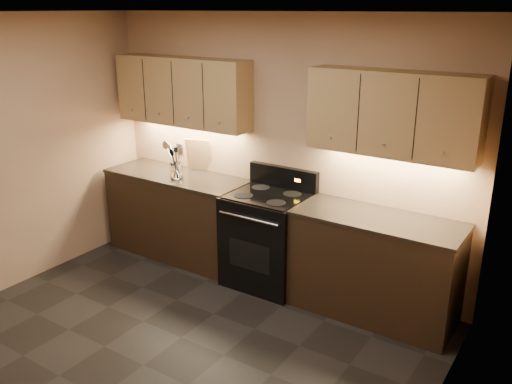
# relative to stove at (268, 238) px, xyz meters

# --- Properties ---
(floor) EXTENTS (4.00, 4.00, 0.00)m
(floor) POSITION_rel_stove_xyz_m (-0.08, -1.68, -0.48)
(floor) COLOR black
(floor) RESTS_ON ground
(ceiling) EXTENTS (4.00, 4.00, 0.00)m
(ceiling) POSITION_rel_stove_xyz_m (-0.08, -1.68, 2.12)
(ceiling) COLOR silver
(ceiling) RESTS_ON wall_back
(wall_back) EXTENTS (4.00, 0.04, 2.60)m
(wall_back) POSITION_rel_stove_xyz_m (-0.08, 0.32, 0.82)
(wall_back) COLOR tan
(wall_back) RESTS_ON ground
(wall_right) EXTENTS (0.04, 4.00, 2.60)m
(wall_right) POSITION_rel_stove_xyz_m (1.92, -1.68, 0.82)
(wall_right) COLOR tan
(wall_right) RESTS_ON ground
(counter_left) EXTENTS (1.62, 0.62, 0.93)m
(counter_left) POSITION_rel_stove_xyz_m (-1.18, 0.02, -0.01)
(counter_left) COLOR black
(counter_left) RESTS_ON ground
(counter_right) EXTENTS (1.46, 0.62, 0.93)m
(counter_right) POSITION_rel_stove_xyz_m (1.10, 0.02, -0.01)
(counter_right) COLOR black
(counter_right) RESTS_ON ground
(stove) EXTENTS (0.76, 0.68, 1.14)m
(stove) POSITION_rel_stove_xyz_m (0.00, 0.00, 0.00)
(stove) COLOR black
(stove) RESTS_ON ground
(upper_cab_left) EXTENTS (1.60, 0.30, 0.70)m
(upper_cab_left) POSITION_rel_stove_xyz_m (-1.18, 0.17, 1.32)
(upper_cab_left) COLOR #A48052
(upper_cab_left) RESTS_ON wall_back
(upper_cab_right) EXTENTS (1.44, 0.30, 0.70)m
(upper_cab_right) POSITION_rel_stove_xyz_m (1.10, 0.17, 1.32)
(upper_cab_right) COLOR #A48052
(upper_cab_right) RESTS_ON wall_back
(outlet_plate) EXTENTS (0.08, 0.01, 0.12)m
(outlet_plate) POSITION_rel_stove_xyz_m (-1.38, 0.31, 0.64)
(outlet_plate) COLOR #B2B5BA
(outlet_plate) RESTS_ON wall_back
(utensil_crock) EXTENTS (0.16, 0.16, 0.16)m
(utensil_crock) POSITION_rel_stove_xyz_m (-1.09, -0.08, 0.53)
(utensil_crock) COLOR white
(utensil_crock) RESTS_ON counter_left
(cutting_board) EXTENTS (0.30, 0.17, 0.36)m
(cutting_board) POSITION_rel_stove_xyz_m (-1.07, 0.27, 0.63)
(cutting_board) COLOR tan
(cutting_board) RESTS_ON counter_left
(wooden_spoon) EXTENTS (0.16, 0.09, 0.34)m
(wooden_spoon) POSITION_rel_stove_xyz_m (-1.11, -0.09, 0.64)
(wooden_spoon) COLOR tan
(wooden_spoon) RESTS_ON utensil_crock
(black_spoon) EXTENTS (0.07, 0.16, 0.33)m
(black_spoon) POSITION_rel_stove_xyz_m (-1.09, -0.06, 0.63)
(black_spoon) COLOR black
(black_spoon) RESTS_ON utensil_crock
(black_turner) EXTENTS (0.17, 0.17, 0.34)m
(black_turner) POSITION_rel_stove_xyz_m (-1.07, -0.09, 0.63)
(black_turner) COLOR black
(black_turner) RESTS_ON utensil_crock
(steel_spatula) EXTENTS (0.21, 0.12, 0.38)m
(steel_spatula) POSITION_rel_stove_xyz_m (-1.06, -0.06, 0.65)
(steel_spatula) COLOR silver
(steel_spatula) RESTS_ON utensil_crock
(steel_skimmer) EXTENTS (0.27, 0.10, 0.39)m
(steel_skimmer) POSITION_rel_stove_xyz_m (-1.05, -0.08, 0.66)
(steel_skimmer) COLOR silver
(steel_skimmer) RESTS_ON utensil_crock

